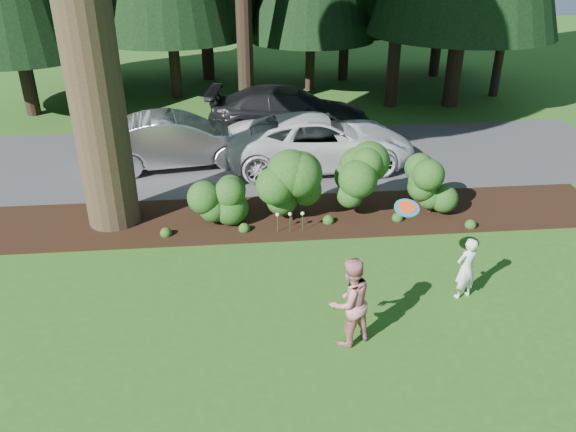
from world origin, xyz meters
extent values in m
plane|color=#2D5718|center=(0.00, 0.00, 0.00)|extent=(80.00, 80.00, 0.00)
cube|color=black|center=(0.00, 3.25, 0.03)|extent=(16.00, 2.50, 0.05)
cube|color=#38383A|center=(0.00, 7.50, 0.01)|extent=(22.00, 6.00, 0.03)
sphere|color=#1A4515|center=(-2.00, 3.20, 0.66)|extent=(1.08, 1.08, 1.08)
cylinder|color=black|center=(-2.00, 3.20, 0.15)|extent=(0.08, 0.08, 0.30)
sphere|color=#1A4515|center=(-0.20, 3.00, 0.94)|extent=(1.35, 1.35, 1.35)
cylinder|color=black|center=(-0.20, 3.00, 0.15)|extent=(0.08, 0.08, 0.30)
sphere|color=#1A4515|center=(1.60, 3.30, 0.83)|extent=(1.26, 1.26, 1.26)
cylinder|color=black|center=(1.60, 3.30, 0.15)|extent=(0.08, 0.08, 0.30)
sphere|color=#1A4515|center=(3.40, 3.10, 0.72)|extent=(1.17, 1.17, 1.17)
cylinder|color=black|center=(3.40, 3.10, 0.15)|extent=(0.08, 0.08, 0.30)
cylinder|color=#1A4515|center=(-0.60, 2.40, 0.25)|extent=(0.01, 0.01, 0.50)
sphere|color=white|center=(-0.60, 2.40, 0.52)|extent=(0.09, 0.09, 0.09)
cylinder|color=#1A4515|center=(-0.30, 2.40, 0.25)|extent=(0.01, 0.01, 0.50)
sphere|color=white|center=(-0.30, 2.40, 0.52)|extent=(0.09, 0.09, 0.09)
cylinder|color=#1A4515|center=(0.00, 2.40, 0.25)|extent=(0.01, 0.01, 0.50)
sphere|color=white|center=(0.00, 2.40, 0.52)|extent=(0.09, 0.09, 0.09)
imported|color=#B7B7BC|center=(-3.29, 7.12, 0.83)|extent=(5.06, 2.42, 1.60)
imported|color=silver|center=(1.03, 6.66, 0.83)|extent=(5.81, 2.81, 1.59)
imported|color=black|center=(0.42, 9.80, 0.86)|extent=(5.95, 3.01, 1.66)
imported|color=white|center=(2.85, -0.55, 0.66)|extent=(0.56, 0.46, 1.31)
imported|color=red|center=(0.32, -1.68, 0.84)|extent=(1.01, 0.93, 1.68)
cylinder|color=teal|center=(1.61, -0.33, 1.91)|extent=(0.47, 0.45, 0.18)
cylinder|color=#FF4215|center=(1.61, -0.33, 1.93)|extent=(0.33, 0.32, 0.13)
camera|label=1|loc=(-1.50, -9.46, 6.49)|focal=35.00mm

